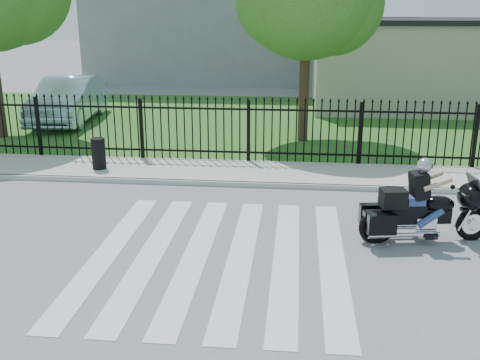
# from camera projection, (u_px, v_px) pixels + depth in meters

# --- Properties ---
(ground) EXTENTS (120.00, 120.00, 0.00)m
(ground) POSITION_uv_depth(u_px,v_px,m) (218.00, 256.00, 9.93)
(ground) COLOR slate
(ground) RESTS_ON ground
(crosswalk) EXTENTS (5.00, 5.50, 0.01)m
(crosswalk) POSITION_uv_depth(u_px,v_px,m) (218.00, 256.00, 9.93)
(crosswalk) COLOR silver
(crosswalk) RESTS_ON ground
(sidewalk) EXTENTS (40.00, 2.00, 0.12)m
(sidewalk) POSITION_uv_depth(u_px,v_px,m) (245.00, 173.00, 14.66)
(sidewalk) COLOR #ADAAA3
(sidewalk) RESTS_ON ground
(curb) EXTENTS (40.00, 0.12, 0.12)m
(curb) POSITION_uv_depth(u_px,v_px,m) (241.00, 184.00, 13.71)
(curb) COLOR #ADAAA3
(curb) RESTS_ON ground
(grass_strip) EXTENTS (40.00, 12.00, 0.02)m
(grass_strip) POSITION_uv_depth(u_px,v_px,m) (262.00, 121.00, 21.32)
(grass_strip) COLOR #25541D
(grass_strip) RESTS_ON ground
(iron_fence) EXTENTS (26.00, 0.04, 1.80)m
(iron_fence) POSITION_uv_depth(u_px,v_px,m) (249.00, 133.00, 15.35)
(iron_fence) COLOR black
(iron_fence) RESTS_ON ground
(building_low) EXTENTS (10.00, 6.00, 3.50)m
(building_low) POSITION_uv_depth(u_px,v_px,m) (433.00, 66.00, 23.90)
(building_low) COLOR #B6AD97
(building_low) RESTS_ON ground
(building_low_roof) EXTENTS (10.20, 6.20, 0.20)m
(building_low_roof) POSITION_uv_depth(u_px,v_px,m) (437.00, 21.00, 23.35)
(building_low_roof) COLOR black
(building_low_roof) RESTS_ON building_low
(motorcycle_rider) EXTENTS (2.49, 1.07, 1.66)m
(motorcycle_rider) POSITION_uv_depth(u_px,v_px,m) (423.00, 207.00, 10.37)
(motorcycle_rider) COLOR black
(motorcycle_rider) RESTS_ON ground
(parked_car) EXTENTS (2.23, 5.22, 1.67)m
(parked_car) POSITION_uv_depth(u_px,v_px,m) (68.00, 100.00, 20.96)
(parked_car) COLOR silver
(parked_car) RESTS_ON grass_strip
(litter_bin) EXTENTS (0.45, 0.45, 0.81)m
(litter_bin) POSITION_uv_depth(u_px,v_px,m) (99.00, 154.00, 14.70)
(litter_bin) COLOR black
(litter_bin) RESTS_ON sidewalk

